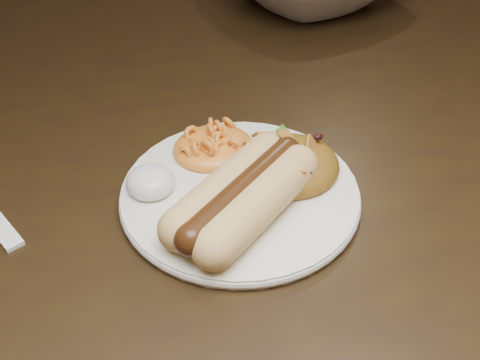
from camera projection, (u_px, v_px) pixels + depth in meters
name	position (u px, v px, depth m)	size (l,w,h in m)	color
table	(167.00, 175.00, 0.67)	(1.60, 0.90, 0.75)	black
plate	(240.00, 193.00, 0.50)	(0.21, 0.21, 0.01)	white
hotdog	(243.00, 194.00, 0.46)	(0.12, 0.13, 0.04)	#F6C671
mac_and_cheese	(213.00, 138.00, 0.52)	(0.08, 0.07, 0.03)	gold
sour_cream	(150.00, 178.00, 0.48)	(0.04, 0.04, 0.03)	white
taco_salad	(290.00, 157.00, 0.50)	(0.09, 0.09, 0.04)	#B22B0C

